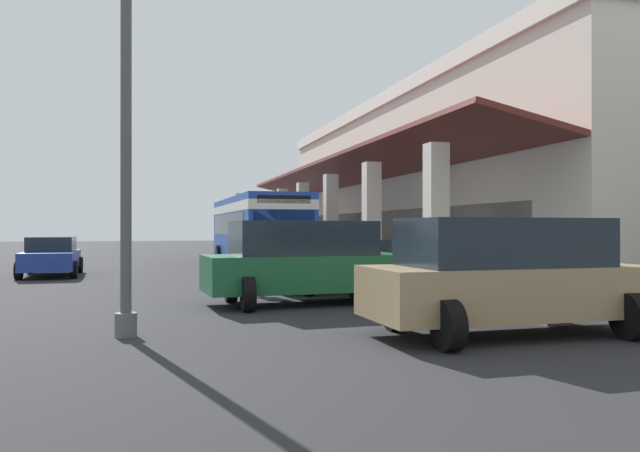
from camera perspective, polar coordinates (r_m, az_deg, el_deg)
ground at (r=32.54m, az=8.43°, el=-3.35°), size 120.00×120.00×0.00m
curb_strip at (r=29.75m, az=-0.90°, el=-3.53°), size 37.48×0.50×0.12m
plaza_building at (r=33.46m, az=15.34°, el=3.68°), size 31.53×16.37×8.10m
transit_bus at (r=27.76m, az=-5.75°, el=-0.07°), size 11.24×2.93×3.34m
parked_suv_tan at (r=11.07m, az=16.48°, el=-4.27°), size 2.79×4.85×1.97m
parked_sedan_silver at (r=18.09m, az=2.23°, el=-3.52°), size 2.79×4.59×1.47m
parked_suv_green at (r=14.96m, az=-1.33°, el=-3.20°), size 2.92×4.92×1.97m
parked_sedan_blue at (r=25.73m, az=-23.15°, el=-2.51°), size 4.47×2.14×1.47m
pedestrian at (r=17.53m, az=-6.60°, el=-2.84°), size 0.44×0.62×1.75m
potted_palm at (r=36.69m, az=-1.55°, el=-1.95°), size 1.64×1.69×2.31m
lot_light_pole at (r=11.16m, az=-17.16°, el=11.84°), size 0.60×0.60×7.71m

